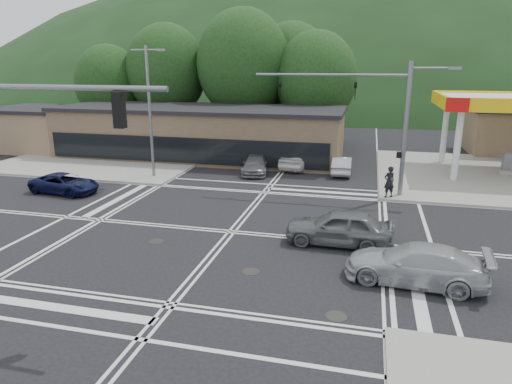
% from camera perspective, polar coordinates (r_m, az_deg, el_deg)
% --- Properties ---
extents(ground, '(120.00, 120.00, 0.00)m').
position_cam_1_polar(ground, '(22.16, -3.06, -5.00)').
color(ground, black).
rests_on(ground, ground).
extents(sidewalk_ne, '(16.00, 16.00, 0.15)m').
position_cam_1_polar(sidewalk_ne, '(36.74, 27.56, 1.76)').
color(sidewalk_ne, gray).
rests_on(sidewalk_ne, ground).
extents(sidewalk_nw, '(16.00, 16.00, 0.15)m').
position_cam_1_polar(sidewalk_nw, '(41.44, -17.06, 4.29)').
color(sidewalk_nw, gray).
rests_on(sidewalk_nw, ground).
extents(commercial_row, '(24.00, 8.00, 4.00)m').
position_cam_1_polar(commercial_row, '(39.85, -7.04, 7.24)').
color(commercial_row, brown).
rests_on(commercial_row, ground).
extents(commercial_nw, '(8.00, 7.00, 3.60)m').
position_cam_1_polar(commercial_nw, '(47.94, -25.36, 7.05)').
color(commercial_nw, '#846B4F').
rests_on(commercial_nw, ground).
extents(hill_north, '(252.00, 126.00, 140.00)m').
position_cam_1_polar(hill_north, '(110.24, 10.94, 11.46)').
color(hill_north, '#1A3216').
rests_on(hill_north, ground).
extents(tree_n_a, '(8.00, 8.00, 11.75)m').
position_cam_1_polar(tree_n_a, '(48.20, -11.11, 14.68)').
color(tree_n_a, '#382619').
rests_on(tree_n_a, ground).
extents(tree_n_b, '(9.00, 9.00, 12.98)m').
position_cam_1_polar(tree_n_b, '(45.44, -1.60, 15.73)').
color(tree_n_b, '#382619').
rests_on(tree_n_b, ground).
extents(tree_n_c, '(7.60, 7.60, 10.87)m').
position_cam_1_polar(tree_n_c, '(44.11, 7.48, 13.91)').
color(tree_n_c, '#382619').
rests_on(tree_n_c, ground).
extents(tree_n_d, '(6.80, 6.80, 9.76)m').
position_cam_1_polar(tree_n_d, '(50.18, -17.91, 12.77)').
color(tree_n_d, '#382619').
rests_on(tree_n_d, ground).
extents(tree_n_e, '(8.40, 8.40, 11.98)m').
position_cam_1_polar(tree_n_e, '(48.48, 4.44, 14.92)').
color(tree_n_e, '#382619').
rests_on(tree_n_e, ground).
extents(streetlight_nw, '(2.50, 0.25, 9.00)m').
position_cam_1_polar(streetlight_nw, '(32.39, -13.07, 10.43)').
color(streetlight_nw, slate).
rests_on(streetlight_nw, ground).
extents(signal_mast_ne, '(11.65, 0.30, 8.00)m').
position_cam_1_polar(signal_mast_ne, '(28.14, 15.76, 9.54)').
color(signal_mast_ne, slate).
rests_on(signal_mast_ne, ground).
extents(car_blue_west, '(4.56, 2.45, 1.22)m').
position_cam_1_polar(car_blue_west, '(30.96, -22.81, 1.00)').
color(car_blue_west, '#0C0F35').
rests_on(car_blue_west, ground).
extents(car_grey_center, '(4.82, 2.02, 1.63)m').
position_cam_1_polar(car_grey_center, '(20.75, 10.37, -4.33)').
color(car_grey_center, slate).
rests_on(car_grey_center, ground).
extents(car_silver_east, '(5.29, 2.59, 1.48)m').
position_cam_1_polar(car_silver_east, '(17.98, 19.30, -8.51)').
color(car_silver_east, '#A5A8AC').
rests_on(car_silver_east, ground).
extents(car_queue_a, '(1.45, 3.94, 1.29)m').
position_cam_1_polar(car_queue_a, '(34.11, 10.69, 3.32)').
color(car_queue_a, '#A8ABAF').
rests_on(car_queue_a, ground).
extents(car_queue_b, '(2.78, 5.27, 1.71)m').
position_cam_1_polar(car_queue_b, '(35.58, 5.40, 4.39)').
color(car_queue_b, white).
rests_on(car_queue_b, ground).
extents(car_northbound, '(2.48, 4.63, 1.28)m').
position_cam_1_polar(car_northbound, '(33.78, -0.06, 3.46)').
color(car_northbound, slate).
rests_on(car_northbound, ground).
extents(pedestrian, '(0.82, 0.73, 1.88)m').
position_cam_1_polar(pedestrian, '(28.15, 16.31, 1.24)').
color(pedestrian, black).
rests_on(pedestrian, sidewalk_ne).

